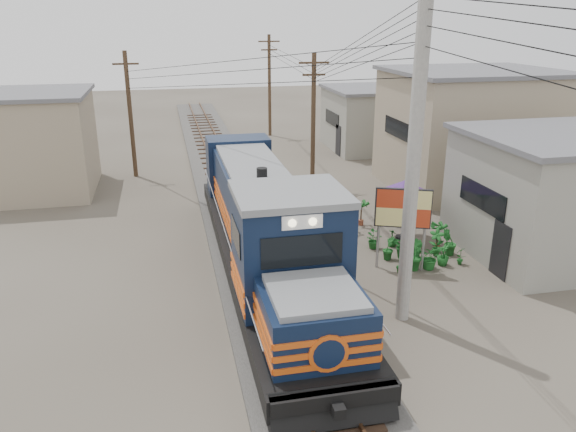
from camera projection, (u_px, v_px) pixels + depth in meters
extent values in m
plane|color=#473F35|center=(287.00, 322.00, 16.94)|extent=(120.00, 120.00, 0.00)
cube|color=#595651|center=(241.00, 213.00, 26.12)|extent=(3.60, 70.00, 0.16)
cube|color=#51331E|center=(229.00, 210.00, 25.95)|extent=(0.08, 70.00, 0.12)
cube|color=#51331E|center=(252.00, 209.00, 26.17)|extent=(0.08, 70.00, 0.12)
cube|color=black|center=(266.00, 254.00, 19.84)|extent=(3.04, 16.77, 0.58)
cube|color=black|center=(301.00, 340.00, 15.12)|extent=(2.31, 3.35, 0.68)
cube|color=black|center=(245.00, 214.00, 24.77)|extent=(2.31, 3.35, 0.68)
cube|color=#0D1931|center=(314.00, 324.00, 13.56)|extent=(2.49, 2.52, 1.57)
cube|color=#0D1931|center=(290.00, 251.00, 15.69)|extent=(2.98, 2.73, 3.25)
cube|color=slate|center=(290.00, 194.00, 15.13)|extent=(3.04, 2.86, 0.19)
cube|color=black|center=(302.00, 251.00, 14.24)|extent=(2.13, 0.06, 0.84)
cube|color=white|center=(302.00, 222.00, 13.96)|extent=(1.05, 0.06, 0.37)
cube|color=#0D1931|center=(253.00, 197.00, 21.81)|extent=(2.37, 10.27, 2.41)
cube|color=slate|center=(253.00, 165.00, 21.39)|extent=(2.13, 10.27, 0.19)
cube|color=#D25013|center=(266.00, 239.00, 19.65)|extent=(3.08, 16.77, 0.15)
cube|color=#D25013|center=(266.00, 230.00, 19.54)|extent=(3.08, 16.77, 0.15)
cube|color=#D25013|center=(265.00, 222.00, 19.44)|extent=(3.08, 16.77, 0.15)
cylinder|color=#9E9B93|center=(414.00, 159.00, 15.52)|extent=(0.40, 0.40, 10.00)
cylinder|color=#4C3826|center=(313.00, 121.00, 29.57)|extent=(0.24, 0.24, 7.00)
cube|color=#4C3826|center=(314.00, 63.00, 28.56)|extent=(1.60, 0.10, 0.10)
cube|color=#4C3826|center=(314.00, 75.00, 28.76)|extent=(1.20, 0.10, 0.10)
cylinder|color=#4C3826|center=(270.00, 86.00, 42.42)|extent=(0.24, 0.24, 7.50)
cube|color=#4C3826|center=(269.00, 41.00, 41.34)|extent=(1.60, 0.10, 0.10)
cube|color=#4C3826|center=(269.00, 50.00, 41.54)|extent=(1.20, 0.10, 0.10)
cylinder|color=#4C3826|center=(130.00, 116.00, 31.31)|extent=(0.24, 0.24, 7.00)
cube|color=#4C3826|center=(125.00, 60.00, 30.31)|extent=(1.60, 0.10, 0.10)
cube|color=#4C3826|center=(126.00, 71.00, 30.51)|extent=(1.20, 0.10, 0.10)
cube|color=gray|center=(565.00, 197.00, 21.29)|extent=(7.00, 6.00, 4.50)
cube|color=slate|center=(576.00, 136.00, 20.50)|extent=(7.35, 6.30, 0.20)
cube|color=black|center=(482.00, 197.00, 20.50)|extent=(0.05, 3.00, 0.90)
cube|color=gray|center=(470.00, 132.00, 29.52)|extent=(8.00, 7.00, 6.00)
cube|color=slate|center=(476.00, 71.00, 28.48)|extent=(8.40, 7.35, 0.20)
cube|color=black|center=(399.00, 129.00, 28.60)|extent=(0.05, 3.50, 0.90)
cube|color=gray|center=(374.00, 120.00, 38.75)|extent=(6.00, 6.00, 4.00)
cube|color=slate|center=(376.00, 89.00, 38.05)|extent=(6.30, 6.30, 0.20)
cube|color=black|center=(332.00, 118.00, 38.07)|extent=(0.05, 3.00, 0.90)
cube|color=gray|center=(30.00, 145.00, 28.79)|extent=(6.00, 6.00, 5.00)
cube|color=slate|center=(22.00, 94.00, 27.92)|extent=(6.30, 6.30, 0.20)
cylinder|color=#99999E|center=(378.00, 239.00, 20.31)|extent=(0.10, 0.10, 2.25)
cylinder|color=#99999E|center=(424.00, 241.00, 20.06)|extent=(0.10, 0.10, 2.25)
cube|color=black|center=(403.00, 208.00, 19.78)|extent=(1.88, 0.85, 1.44)
cube|color=#BD3619|center=(403.00, 208.00, 19.76)|extent=(1.78, 0.78, 1.35)
cylinder|color=black|center=(401.00, 237.00, 23.35)|extent=(0.46, 0.46, 0.10)
cylinder|color=#99999E|center=(403.00, 212.00, 22.99)|extent=(0.05, 0.05, 2.28)
cone|color=#48246E|center=(404.00, 187.00, 22.63)|extent=(2.47, 2.47, 0.57)
imported|color=black|center=(395.00, 206.00, 24.62)|extent=(0.70, 0.51, 1.75)
imported|color=#19571E|center=(400.00, 262.00, 20.10)|extent=(0.30, 0.43, 0.80)
imported|color=#19571E|center=(414.00, 255.00, 20.33)|extent=(0.56, 0.67, 1.12)
imported|color=#19571E|center=(431.00, 258.00, 20.36)|extent=(1.03, 1.05, 0.89)
imported|color=#19571E|center=(443.00, 255.00, 20.72)|extent=(0.51, 0.51, 0.80)
imported|color=#19571E|center=(461.00, 255.00, 20.81)|extent=(0.43, 0.36, 0.70)
imported|color=#19571E|center=(389.00, 248.00, 21.21)|extent=(0.62, 0.62, 0.89)
imported|color=#19571E|center=(403.00, 245.00, 21.33)|extent=(0.86, 0.97, 1.00)
imported|color=#19571E|center=(416.00, 249.00, 21.37)|extent=(0.56, 0.56, 0.71)
imported|color=#19571E|center=(437.00, 243.00, 21.49)|extent=(0.68, 0.59, 1.09)
imported|color=#19571E|center=(449.00, 242.00, 21.57)|extent=(0.61, 0.50, 1.04)
imported|color=#19571E|center=(373.00, 240.00, 22.24)|extent=(0.80, 0.83, 0.71)
imported|color=#19571E|center=(392.00, 238.00, 22.44)|extent=(0.52, 0.52, 0.71)
imported|color=#19571E|center=(406.00, 234.00, 22.34)|extent=(0.68, 0.64, 1.08)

